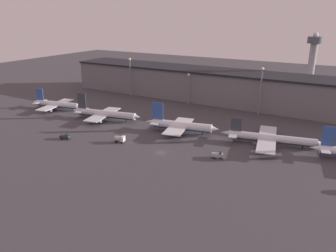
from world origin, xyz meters
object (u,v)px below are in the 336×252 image
(service_vehicle_1, at_px, (218,155))
(service_vehicle_3, at_px, (65,137))
(airplane_1, at_px, (105,114))
(service_vehicle_4, at_px, (120,139))
(airplane_0, at_px, (57,104))
(airplane_3, at_px, (270,138))
(airplane_2, at_px, (181,126))
(control_tower, at_px, (312,62))

(service_vehicle_1, relative_size, service_vehicle_3, 0.99)
(airplane_1, xyz_separation_m, service_vehicle_4, (27.69, -22.74, -1.53))
(service_vehicle_3, bearing_deg, service_vehicle_1, -0.83)
(airplane_0, distance_m, airplane_3, 126.58)
(airplane_1, height_order, service_vehicle_3, airplane_1)
(airplane_1, distance_m, airplane_3, 87.63)
(airplane_2, height_order, service_vehicle_3, airplane_2)
(service_vehicle_1, xyz_separation_m, service_vehicle_4, (-44.67, -6.11, 0.48))
(airplane_1, bearing_deg, service_vehicle_1, -24.44)
(service_vehicle_3, distance_m, control_tower, 158.51)
(airplane_1, bearing_deg, service_vehicle_4, -50.90)
(airplane_2, height_order, service_vehicle_4, airplane_2)
(airplane_0, height_order, service_vehicle_4, airplane_0)
(service_vehicle_3, bearing_deg, airplane_3, 12.04)
(airplane_2, height_order, service_vehicle_1, airplane_2)
(service_vehicle_4, bearing_deg, airplane_0, 146.73)
(airplane_2, xyz_separation_m, service_vehicle_1, (26.82, -19.14, -2.24))
(service_vehicle_3, relative_size, service_vehicle_4, 1.05)
(airplane_0, bearing_deg, control_tower, 25.33)
(airplane_2, bearing_deg, control_tower, 53.67)
(airplane_1, height_order, control_tower, control_tower)
(service_vehicle_1, bearing_deg, airplane_0, 150.43)
(service_vehicle_1, xyz_separation_m, control_tower, (17.53, 114.98, 24.39))
(airplane_1, height_order, service_vehicle_1, airplane_1)
(control_tower, bearing_deg, airplane_3, -91.66)
(airplane_3, bearing_deg, airplane_2, 175.91)
(airplane_2, distance_m, airplane_3, 42.09)
(airplane_0, bearing_deg, service_vehicle_3, -50.09)
(airplane_3, bearing_deg, control_tower, 76.84)
(airplane_1, bearing_deg, airplane_3, -6.30)
(airplane_3, height_order, service_vehicle_3, airplane_3)
(service_vehicle_1, relative_size, service_vehicle_4, 1.04)
(airplane_3, height_order, service_vehicle_1, airplane_3)
(control_tower, bearing_deg, service_vehicle_1, -98.67)
(airplane_3, distance_m, service_vehicle_1, 28.80)
(airplane_1, xyz_separation_m, service_vehicle_3, (3.07, -31.99, -2.08))
(service_vehicle_4, bearing_deg, service_vehicle_3, -172.57)
(service_vehicle_1, height_order, control_tower, control_tower)
(airplane_2, bearing_deg, airplane_3, -4.09)
(airplane_0, height_order, airplane_2, airplane_2)
(airplane_3, xyz_separation_m, control_tower, (2.61, 90.41, 22.60))
(service_vehicle_4, bearing_deg, airplane_3, 14.07)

